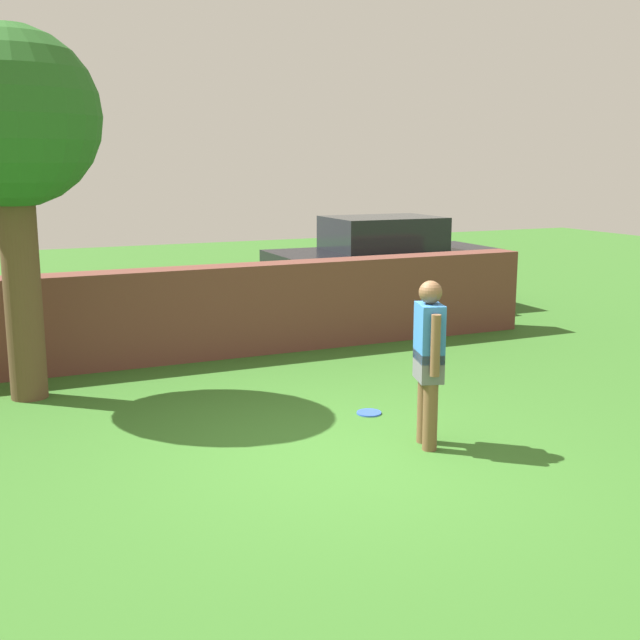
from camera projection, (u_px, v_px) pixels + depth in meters
The scene contains 6 objects.
ground_plane at pixel (343, 456), 7.53m from camera, with size 40.00×40.00×0.00m, color #336623.
brick_wall at pixel (100, 321), 10.62m from camera, with size 13.24×0.50×1.28m, color brown.
tree at pixel (10, 126), 8.79m from camera, with size 1.99×1.99×4.19m.
person at pixel (429, 356), 7.62m from camera, with size 0.32×0.52×1.62m.
car at pixel (382, 263), 14.83m from camera, with size 4.24×2.00×1.72m.
frisbee_blue at pixel (369, 413), 8.78m from camera, with size 0.27×0.27×0.02m, color blue.
Camera 1 is at (-3.16, -6.41, 2.71)m, focal length 45.09 mm.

